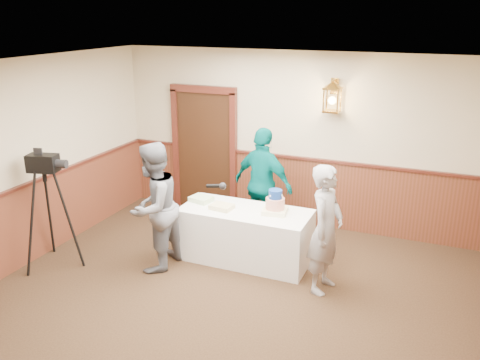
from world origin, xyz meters
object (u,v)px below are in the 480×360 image
object	(u,v)px
display_table	(245,235)
sheet_cake_yellow	(222,207)
assistant_p	(263,185)
tv_camera_rig	(50,217)
tiered_cake	(275,204)
baker	(326,229)
interviewer	(154,207)
sheet_cake_green	(201,199)

from	to	relation	value
display_table	sheet_cake_yellow	bearing A→B (deg)	-164.88
display_table	assistant_p	size ratio (longest dim) A/B	1.03
tv_camera_rig	sheet_cake_yellow	bearing A→B (deg)	12.92
tiered_cake	sheet_cake_yellow	xyz separation A→B (m)	(-0.73, -0.15, -0.10)
baker	tv_camera_rig	world-z (taller)	baker
interviewer	display_table	bearing A→B (deg)	126.31
baker	assistant_p	xyz separation A→B (m)	(-1.24, 1.15, 0.05)
sheet_cake_green	tv_camera_rig	size ratio (longest dim) A/B	0.19
display_table	tiered_cake	bearing A→B (deg)	8.72
interviewer	sheet_cake_yellow	bearing A→B (deg)	132.73
interviewer	tv_camera_rig	bearing A→B (deg)	-67.56
display_table	interviewer	size ratio (longest dim) A/B	1.02
sheet_cake_yellow	interviewer	size ratio (longest dim) A/B	0.17
display_table	sheet_cake_yellow	xyz separation A→B (m)	(-0.32, -0.09, 0.41)
baker	tv_camera_rig	bearing A→B (deg)	110.93
interviewer	tv_camera_rig	xyz separation A→B (m)	(-1.35, -0.48, -0.17)
display_table	tv_camera_rig	bearing A→B (deg)	-153.96
assistant_p	sheet_cake_green	bearing A→B (deg)	62.07
display_table	tiered_cake	size ratio (longest dim) A/B	4.94
sheet_cake_green	sheet_cake_yellow	bearing A→B (deg)	-21.05
sheet_cake_green	baker	xyz separation A→B (m)	(1.93, -0.44, 0.04)
interviewer	baker	world-z (taller)	interviewer
tiered_cake	sheet_cake_yellow	distance (m)	0.75
sheet_cake_green	baker	world-z (taller)	baker
display_table	sheet_cake_green	xyz separation A→B (m)	(-0.72, 0.07, 0.41)
baker	sheet_cake_green	bearing A→B (deg)	85.71
baker	display_table	bearing A→B (deg)	81.46
display_table	tv_camera_rig	size ratio (longest dim) A/B	1.13
sheet_cake_green	baker	bearing A→B (deg)	-12.71
baker	sheet_cake_yellow	bearing A→B (deg)	87.98
sheet_cake_yellow	baker	xyz separation A→B (m)	(1.53, -0.28, 0.04)
sheet_cake_green	tv_camera_rig	bearing A→B (deg)	-143.56
display_table	tv_camera_rig	xyz separation A→B (m)	(-2.39, -1.17, 0.34)
baker	assistant_p	distance (m)	1.69
sheet_cake_yellow	sheet_cake_green	bearing A→B (deg)	158.95
assistant_p	baker	bearing A→B (deg)	153.53
assistant_p	tiered_cake	bearing A→B (deg)	137.69
sheet_cake_yellow	interviewer	world-z (taller)	interviewer
sheet_cake_yellow	baker	bearing A→B (deg)	-10.44
display_table	tv_camera_rig	world-z (taller)	tv_camera_rig
interviewer	baker	bearing A→B (deg)	100.92
sheet_cake_green	interviewer	size ratio (longest dim) A/B	0.17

